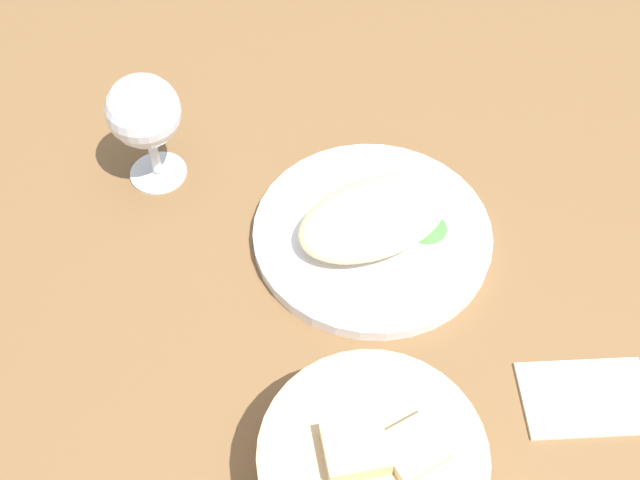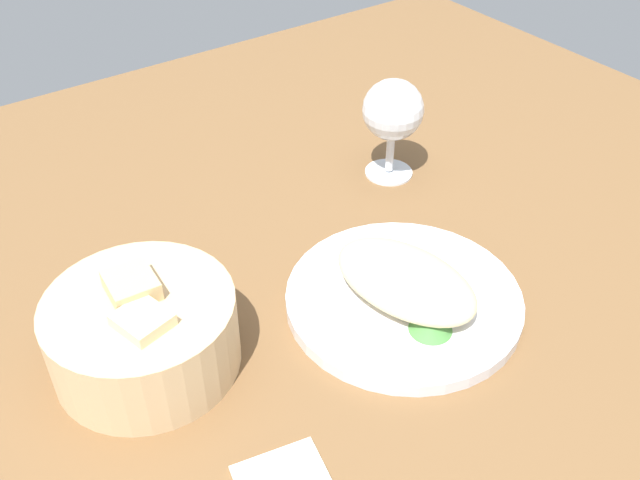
# 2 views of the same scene
# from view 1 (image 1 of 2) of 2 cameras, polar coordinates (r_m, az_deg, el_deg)

# --- Properties ---
(ground_plane) EXTENTS (1.40, 1.40, 0.02)m
(ground_plane) POSITION_cam_1_polar(r_m,az_deg,el_deg) (0.74, 8.69, -3.93)
(ground_plane) COLOR brown
(plate) EXTENTS (0.23, 0.23, 0.01)m
(plate) POSITION_cam_1_polar(r_m,az_deg,el_deg) (0.75, 3.90, 0.45)
(plate) COLOR silver
(plate) RESTS_ON ground_plane
(omelette) EXTENTS (0.17, 0.12, 0.04)m
(omelette) POSITION_cam_1_polar(r_m,az_deg,el_deg) (0.73, 4.01, 1.69)
(omelette) COLOR beige
(omelette) RESTS_ON plate
(lettuce_garnish) EXTENTS (0.04, 0.04, 0.02)m
(lettuce_garnish) POSITION_cam_1_polar(r_m,az_deg,el_deg) (0.75, 7.99, 1.29)
(lettuce_garnish) COLOR #45823C
(lettuce_garnish) RESTS_ON plate
(bread_basket) EXTENTS (0.17, 0.17, 0.09)m
(bread_basket) POSITION_cam_1_polar(r_m,az_deg,el_deg) (0.60, 3.84, -16.74)
(bread_basket) COLOR #D2AF7F
(bread_basket) RESTS_ON ground_plane
(wine_glass_near) EXTENTS (0.07, 0.07, 0.13)m
(wine_glass_near) POSITION_cam_1_polar(r_m,az_deg,el_deg) (0.77, -12.97, 9.08)
(wine_glass_near) COLOR silver
(wine_glass_near) RESTS_ON ground_plane
(folded_napkin) EXTENTS (0.12, 0.09, 0.01)m
(folded_napkin) POSITION_cam_1_polar(r_m,az_deg,el_deg) (0.70, 19.28, -10.96)
(folded_napkin) COLOR white
(folded_napkin) RESTS_ON ground_plane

